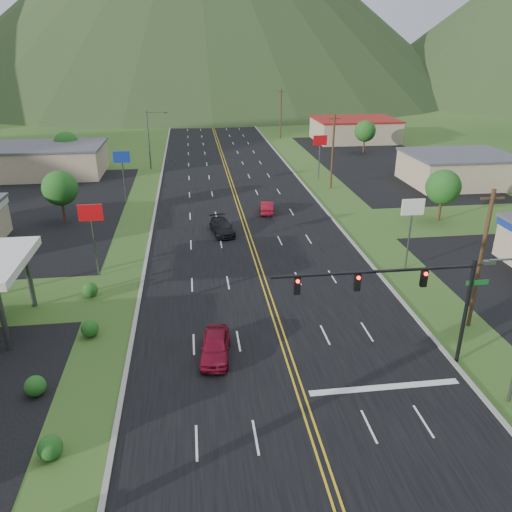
{
  "coord_description": "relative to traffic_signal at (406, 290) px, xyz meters",
  "views": [
    {
      "loc": [
        -5.54,
        -10.58,
        18.53
      ],
      "look_at": [
        -1.28,
        21.98,
        4.5
      ],
      "focal_mm": 35.0,
      "sensor_mm": 36.0,
      "label": 1
    }
  ],
  "objects": [
    {
      "name": "traffic_signal",
      "position": [
        0.0,
        0.0,
        0.0
      ],
      "size": [
        13.1,
        0.43,
        7.0
      ],
      "color": "black",
      "rests_on": "ground"
    },
    {
      "name": "streetlight_west",
      "position": [
        -18.16,
        56.0,
        -0.15
      ],
      "size": [
        3.28,
        0.25,
        9.0
      ],
      "color": "#59595E",
      "rests_on": "ground"
    },
    {
      "name": "building_west_far",
      "position": [
        -34.48,
        54.0,
        -3.07
      ],
      "size": [
        18.4,
        11.4,
        4.5
      ],
      "color": "#C7AE8A",
      "rests_on": "ground"
    },
    {
      "name": "building_east_mid",
      "position": [
        25.52,
        41.0,
        -3.17
      ],
      "size": [
        14.4,
        11.4,
        4.3
      ],
      "color": "#C7AE8A",
      "rests_on": "ground"
    },
    {
      "name": "building_east_far",
      "position": [
        21.52,
        76.0,
        -3.07
      ],
      "size": [
        16.4,
        12.4,
        4.5
      ],
      "color": "#C7AE8A",
      "rests_on": "ground"
    },
    {
      "name": "pole_sign_west_a",
      "position": [
        -20.48,
        16.0,
        -0.28
      ],
      "size": [
        2.0,
        0.18,
        6.4
      ],
      "color": "#59595E",
      "rests_on": "ground"
    },
    {
      "name": "pole_sign_west_b",
      "position": [
        -20.48,
        38.0,
        -0.28
      ],
      "size": [
        2.0,
        0.18,
        6.4
      ],
      "color": "#59595E",
      "rests_on": "ground"
    },
    {
      "name": "pole_sign_east_a",
      "position": [
        6.52,
        14.0,
        -0.28
      ],
      "size": [
        2.0,
        0.18,
        6.4
      ],
      "color": "#59595E",
      "rests_on": "ground"
    },
    {
      "name": "pole_sign_east_b",
      "position": [
        6.52,
        46.0,
        -0.28
      ],
      "size": [
        2.0,
        0.18,
        6.4
      ],
      "color": "#59595E",
      "rests_on": "ground"
    },
    {
      "name": "tree_west_a",
      "position": [
        -26.48,
        31.0,
        -1.44
      ],
      "size": [
        3.84,
        3.84,
        5.82
      ],
      "color": "#382314",
      "rests_on": "ground"
    },
    {
      "name": "tree_west_b",
      "position": [
        -31.48,
        58.0,
        -1.44
      ],
      "size": [
        3.84,
        3.84,
        5.82
      ],
      "color": "#382314",
      "rests_on": "ground"
    },
    {
      "name": "tree_east_a",
      "position": [
        15.52,
        26.0,
        -1.44
      ],
      "size": [
        3.84,
        3.84,
        5.82
      ],
      "color": "#382314",
      "rests_on": "ground"
    },
    {
      "name": "tree_east_b",
      "position": [
        19.52,
        64.0,
        -1.44
      ],
      "size": [
        3.84,
        3.84,
        5.82
      ],
      "color": "#382314",
      "rests_on": "ground"
    },
    {
      "name": "utility_pole_a",
      "position": [
        7.02,
        4.0,
        -0.2
      ],
      "size": [
        1.6,
        0.28,
        10.0
      ],
      "color": "#382314",
      "rests_on": "ground"
    },
    {
      "name": "utility_pole_b",
      "position": [
        7.02,
        41.0,
        -0.2
      ],
      "size": [
        1.6,
        0.28,
        10.0
      ],
      "color": "#382314",
      "rests_on": "ground"
    },
    {
      "name": "utility_pole_c",
      "position": [
        7.02,
        81.0,
        -0.2
      ],
      "size": [
        1.6,
        0.28,
        10.0
      ],
      "color": "#382314",
      "rests_on": "ground"
    },
    {
      "name": "utility_pole_d",
      "position": [
        7.02,
        121.0,
        -0.2
      ],
      "size": [
        1.6,
        0.28,
        10.0
      ],
      "color": "#382314",
      "rests_on": "ground"
    },
    {
      "name": "car_red_near",
      "position": [
        -11.1,
        2.43,
        -4.57
      ],
      "size": [
        2.32,
        4.67,
        1.53
      ],
      "primitive_type": "imported",
      "rotation": [
        0.0,
        0.0,
        -0.12
      ],
      "color": "maroon",
      "rests_on": "ground"
    },
    {
      "name": "car_dark_mid",
      "position": [
        -9.16,
        24.91,
        -4.62
      ],
      "size": [
        2.78,
        5.17,
        1.43
      ],
      "primitive_type": "imported",
      "rotation": [
        0.0,
        0.0,
        0.16
      ],
      "color": "black",
      "rests_on": "ground"
    },
    {
      "name": "car_red_far",
      "position": [
        -3.41,
        31.31,
        -4.65
      ],
      "size": [
        1.97,
        4.27,
        1.36
      ],
      "primitive_type": "imported",
      "rotation": [
        0.0,
        0.0,
        3.01
      ],
      "color": "maroon",
      "rests_on": "ground"
    }
  ]
}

